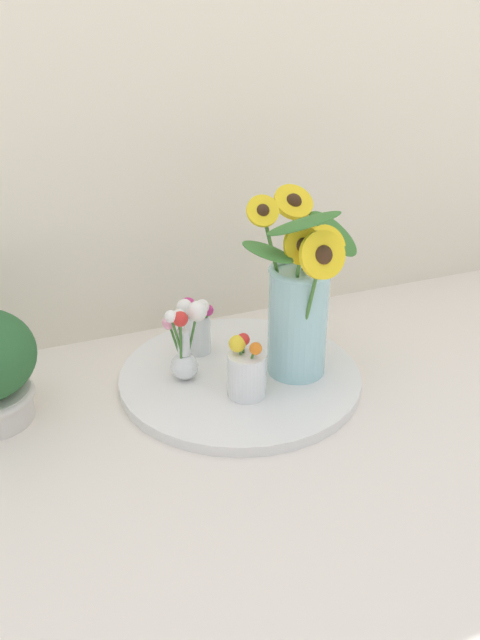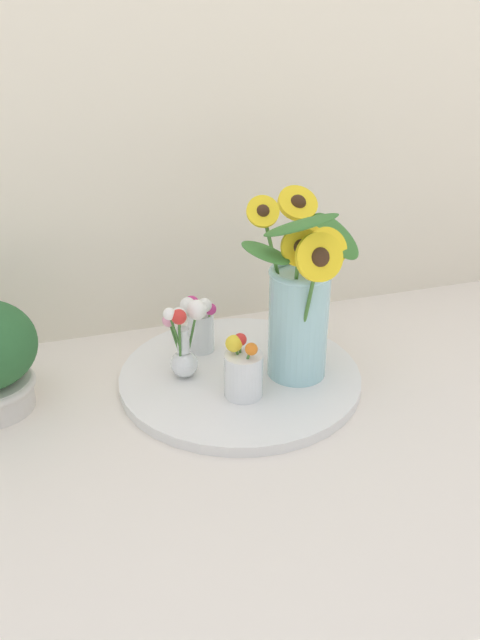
# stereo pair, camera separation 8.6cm
# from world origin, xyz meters

# --- Properties ---
(ground_plane) EXTENTS (6.00, 6.00, 0.00)m
(ground_plane) POSITION_xyz_m (0.00, 0.00, 0.00)
(ground_plane) COLOR silver
(wall_back) EXTENTS (3.60, 0.06, 1.40)m
(wall_back) POSITION_xyz_m (0.00, 0.42, 0.70)
(wall_back) COLOR beige
(wall_back) RESTS_ON ground_plane
(serving_tray) EXTENTS (0.50, 0.50, 0.02)m
(serving_tray) POSITION_xyz_m (-0.02, 0.09, 0.01)
(serving_tray) COLOR white
(serving_tray) RESTS_ON ground_plane
(mason_jar_sunflowers) EXTENTS (0.25, 0.25, 0.37)m
(mason_jar_sunflowers) POSITION_xyz_m (0.09, 0.05, 0.18)
(mason_jar_sunflowers) COLOR #9ED1D6
(mason_jar_sunflowers) RESTS_ON serving_tray
(vase_small_center) EXTENTS (0.07, 0.07, 0.13)m
(vase_small_center) POSITION_xyz_m (-0.04, 0.01, 0.07)
(vase_small_center) COLOR white
(vase_small_center) RESTS_ON serving_tray
(vase_bulb_right) EXTENTS (0.09, 0.07, 0.17)m
(vase_bulb_right) POSITION_xyz_m (-0.13, 0.11, 0.10)
(vase_bulb_right) COLOR white
(vase_bulb_right) RESTS_ON serving_tray
(vase_small_back) EXTENTS (0.07, 0.07, 0.14)m
(vase_small_back) POSITION_xyz_m (-0.07, 0.21, 0.09)
(vase_small_back) COLOR white
(vase_small_back) RESTS_ON serving_tray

